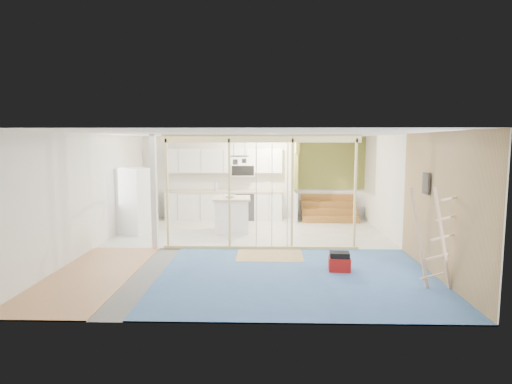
{
  "coord_description": "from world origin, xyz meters",
  "views": [
    {
      "loc": [
        0.44,
        -9.47,
        2.42
      ],
      "look_at": [
        0.18,
        0.6,
        1.24
      ],
      "focal_mm": 30.0,
      "sensor_mm": 36.0,
      "label": 1
    }
  ],
  "objects_px": {
    "fridge": "(135,201)",
    "ladder": "(434,238)",
    "island": "(232,215)",
    "toolbox": "(339,262)"
  },
  "relations": [
    {
      "from": "fridge",
      "to": "island",
      "type": "xyz_separation_m",
      "value": [
        2.54,
        0.22,
        -0.4
      ]
    },
    {
      "from": "toolbox",
      "to": "ladder",
      "type": "xyz_separation_m",
      "value": [
        1.35,
        -0.95,
        0.69
      ]
    },
    {
      "from": "fridge",
      "to": "ladder",
      "type": "height_order",
      "value": "fridge"
    },
    {
      "from": "toolbox",
      "to": "fridge",
      "type": "bearing_deg",
      "value": 150.15
    },
    {
      "from": "island",
      "to": "ladder",
      "type": "relative_size",
      "value": 0.61
    },
    {
      "from": "island",
      "to": "toolbox",
      "type": "xyz_separation_m",
      "value": [
        2.3,
        -3.47,
        -0.29
      ]
    },
    {
      "from": "island",
      "to": "toolbox",
      "type": "bearing_deg",
      "value": -59.49
    },
    {
      "from": "fridge",
      "to": "island",
      "type": "bearing_deg",
      "value": 28.0
    },
    {
      "from": "fridge",
      "to": "ladder",
      "type": "distance_m",
      "value": 7.48
    },
    {
      "from": "fridge",
      "to": "island",
      "type": "height_order",
      "value": "fridge"
    }
  ]
}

